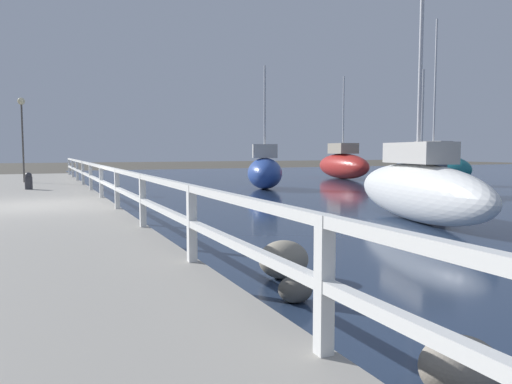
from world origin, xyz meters
name	(u,v)px	position (x,y,z in m)	size (l,w,h in m)	color
ground_plane	(32,219)	(0.00, 0.00, 0.00)	(120.00, 120.00, 0.00)	#4C473D
dock_walkway	(32,212)	(0.00, 0.00, 0.16)	(3.75, 36.00, 0.32)	#9E998E
railing	(108,178)	(1.77, 0.00, 0.94)	(0.10, 32.50, 0.91)	white
boulder_mid_strip	(460,368)	(2.61, -10.64, 0.21)	(0.55, 0.50, 0.42)	gray
boulder_near_dock	(295,289)	(2.62, -8.37, 0.14)	(0.38, 0.34, 0.28)	#666056
boulder_far_strip	(284,259)	(2.96, -7.41, 0.24)	(0.65, 0.58, 0.49)	gray
mooring_bollard	(29,181)	(-0.13, 5.54, 0.60)	(0.25, 0.25, 0.58)	#333338
dock_lamp	(22,117)	(-0.35, 9.74, 2.98)	(0.29, 0.29, 3.48)	#514C47
sailboat_white	(417,188)	(8.10, -4.06, 0.77)	(2.49, 5.90, 7.55)	white
sailboat_red	(343,164)	(16.40, 11.44, 0.83)	(2.41, 5.94, 5.85)	red
sailboat_teal	(433,167)	(17.53, 5.46, 0.86)	(2.50, 4.13, 7.78)	#1E707A
sailboat_blue	(265,171)	(9.02, 6.26, 0.74)	(2.44, 3.40, 5.17)	#2D4C9E
sailboat_black	(421,177)	(13.01, 1.27, 0.67)	(2.49, 4.89, 4.54)	black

